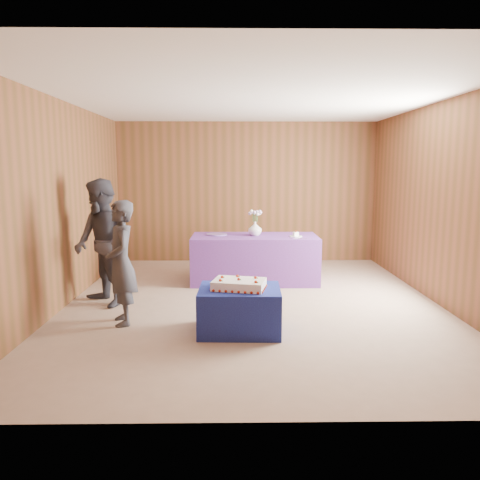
{
  "coord_description": "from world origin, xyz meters",
  "views": [
    {
      "loc": [
        -0.27,
        -6.14,
        1.82
      ],
      "look_at": [
        -0.17,
        0.1,
        0.86
      ],
      "focal_mm": 35.0,
      "sensor_mm": 36.0,
      "label": 1
    }
  ],
  "objects_px": {
    "guest_left": "(121,263)",
    "vase": "(255,229)",
    "sheet_cake": "(239,284)",
    "cake_table": "(240,310)",
    "serving_table": "(255,259)",
    "guest_right": "(102,243)"
  },
  "relations": [
    {
      "from": "vase",
      "to": "cake_table",
      "type": "bearing_deg",
      "value": -96.8
    },
    {
      "from": "guest_right",
      "to": "vase",
      "type": "bearing_deg",
      "value": 81.79
    },
    {
      "from": "guest_right",
      "to": "guest_left",
      "type": "bearing_deg",
      "value": -11.05
    },
    {
      "from": "serving_table",
      "to": "guest_right",
      "type": "bearing_deg",
      "value": -147.57
    },
    {
      "from": "cake_table",
      "to": "serving_table",
      "type": "relative_size",
      "value": 0.45
    },
    {
      "from": "vase",
      "to": "guest_left",
      "type": "bearing_deg",
      "value": -128.76
    },
    {
      "from": "guest_left",
      "to": "sheet_cake",
      "type": "bearing_deg",
      "value": 57.51
    },
    {
      "from": "cake_table",
      "to": "vase",
      "type": "relative_size",
      "value": 4.01
    },
    {
      "from": "cake_table",
      "to": "vase",
      "type": "bearing_deg",
      "value": 85.11
    },
    {
      "from": "guest_right",
      "to": "serving_table",
      "type": "bearing_deg",
      "value": 81.46
    },
    {
      "from": "sheet_cake",
      "to": "guest_right",
      "type": "xyz_separation_m",
      "value": [
        -1.79,
        1.08,
        0.29
      ]
    },
    {
      "from": "cake_table",
      "to": "vase",
      "type": "distance_m",
      "value": 2.45
    },
    {
      "from": "cake_table",
      "to": "sheet_cake",
      "type": "distance_m",
      "value": 0.3
    },
    {
      "from": "cake_table",
      "to": "serving_table",
      "type": "height_order",
      "value": "serving_table"
    },
    {
      "from": "cake_table",
      "to": "guest_right",
      "type": "bearing_deg",
      "value": 151.66
    },
    {
      "from": "guest_left",
      "to": "vase",
      "type": "bearing_deg",
      "value": 122.13
    },
    {
      "from": "sheet_cake",
      "to": "vase",
      "type": "distance_m",
      "value": 2.42
    },
    {
      "from": "guest_left",
      "to": "guest_right",
      "type": "distance_m",
      "value": 0.87
    },
    {
      "from": "vase",
      "to": "sheet_cake",
      "type": "bearing_deg",
      "value": -96.87
    },
    {
      "from": "serving_table",
      "to": "guest_right",
      "type": "height_order",
      "value": "guest_right"
    },
    {
      "from": "guest_left",
      "to": "guest_right",
      "type": "height_order",
      "value": "guest_right"
    },
    {
      "from": "serving_table",
      "to": "guest_right",
      "type": "relative_size",
      "value": 1.18
    }
  ]
}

